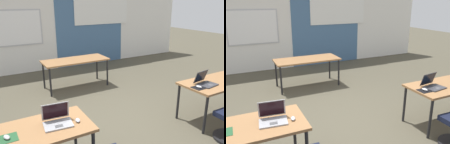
{
  "view_description": "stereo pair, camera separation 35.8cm",
  "coord_description": "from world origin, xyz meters",
  "views": [
    {
      "loc": [
        -1.99,
        -3.01,
        2.13
      ],
      "look_at": [
        0.06,
        0.49,
        0.85
      ],
      "focal_mm": 36.64,
      "sensor_mm": 36.0,
      "label": 1
    },
    {
      "loc": [
        -1.67,
        -3.18,
        2.13
      ],
      "look_at": [
        0.06,
        0.49,
        0.85
      ],
      "focal_mm": 36.64,
      "sensor_mm": 36.0,
      "label": 2
    }
  ],
  "objects": [
    {
      "name": "mouse_near_left_inner",
      "position": [
        -1.1,
        -0.67,
        0.74
      ],
      "size": [
        0.07,
        0.11,
        0.03
      ],
      "color": "#B2B2B7",
      "rests_on": "desk_near_left"
    },
    {
      "name": "laptop_near_left_inner",
      "position": [
        -1.33,
        -0.59,
        0.77
      ],
      "size": [
        0.36,
        0.31,
        0.24
      ],
      "rotation": [
        0.0,
        0.0,
        -0.11
      ],
      "color": "#9E9EA3",
      "rests_on": "desk_near_left"
    },
    {
      "name": "desk_near_right",
      "position": [
        1.75,
        -0.6,
        0.66
      ],
      "size": [
        1.6,
        0.7,
        0.72
      ],
      "color": "olive",
      "rests_on": "ground"
    },
    {
      "name": "back_wall_assembly",
      "position": [
        0.03,
        4.2,
        1.41
      ],
      "size": [
        10.0,
        0.27,
        2.8
      ],
      "color": "silver",
      "rests_on": "ground"
    },
    {
      "name": "mouse_near_right_inner",
      "position": [
        1.08,
        -0.65,
        0.74
      ],
      "size": [
        0.08,
        0.11,
        0.03
      ],
      "color": "silver",
      "rests_on": "mousepad_near_right_inner"
    },
    {
      "name": "mousepad_near_right_inner",
      "position": [
        1.08,
        -0.65,
        0.72
      ],
      "size": [
        0.22,
        0.19,
        0.0
      ],
      "color": "black",
      "rests_on": "desk_near_right"
    },
    {
      "name": "laptop_near_right_inner",
      "position": [
        1.31,
        -0.59,
        0.77
      ],
      "size": [
        0.36,
        0.33,
        0.23
      ],
      "rotation": [
        0.0,
        0.0,
        0.12
      ],
      "color": "#333338",
      "rests_on": "desk_near_right"
    },
    {
      "name": "ground_plane",
      "position": [
        0.0,
        0.0,
        0.0
      ],
      "size": [
        24.0,
        24.0,
        0.0
      ],
      "color": "#4C4738"
    },
    {
      "name": "desk_far_center",
      "position": [
        0.0,
        2.2,
        0.66
      ],
      "size": [
        1.6,
        0.7,
        0.72
      ],
      "color": "olive",
      "rests_on": "ground"
    },
    {
      "name": "desk_near_left",
      "position": [
        -1.75,
        -0.6,
        0.66
      ],
      "size": [
        1.6,
        0.7,
        0.72
      ],
      "color": "olive",
      "rests_on": "ground"
    }
  ]
}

